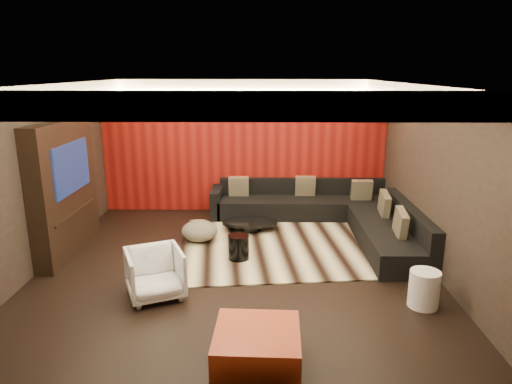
{
  "coord_description": "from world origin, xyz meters",
  "views": [
    {
      "loc": [
        0.41,
        -6.58,
        2.98
      ],
      "look_at": [
        0.3,
        0.6,
        1.05
      ],
      "focal_mm": 32.0,
      "sensor_mm": 36.0,
      "label": 1
    }
  ],
  "objects_px": {
    "armchair": "(155,274)",
    "sectional_sofa": "(331,215)",
    "white_side_table": "(424,289)",
    "drum_stool": "(239,247)",
    "coffee_table": "(250,225)",
    "orange_ottoman": "(257,348)"
  },
  "relations": [
    {
      "from": "armchair",
      "to": "sectional_sofa",
      "type": "relative_size",
      "value": 0.2
    },
    {
      "from": "white_side_table",
      "to": "sectional_sofa",
      "type": "xyz_separation_m",
      "value": [
        -0.77,
        3.06,
        0.02
      ]
    },
    {
      "from": "armchair",
      "to": "white_side_table",
      "type": "bearing_deg",
      "value": -26.98
    },
    {
      "from": "drum_stool",
      "to": "sectional_sofa",
      "type": "bearing_deg",
      "value": 43.02
    },
    {
      "from": "sectional_sofa",
      "to": "armchair",
      "type": "bearing_deg",
      "value": -134.2
    },
    {
      "from": "coffee_table",
      "to": "white_side_table",
      "type": "distance_m",
      "value": 3.67
    },
    {
      "from": "coffee_table",
      "to": "orange_ottoman",
      "type": "relative_size",
      "value": 1.21
    },
    {
      "from": "drum_stool",
      "to": "white_side_table",
      "type": "bearing_deg",
      "value": -30.54
    },
    {
      "from": "coffee_table",
      "to": "sectional_sofa",
      "type": "distance_m",
      "value": 1.59
    },
    {
      "from": "drum_stool",
      "to": "orange_ottoman",
      "type": "bearing_deg",
      "value": -82.98
    },
    {
      "from": "coffee_table",
      "to": "orange_ottoman",
      "type": "distance_m",
      "value": 4.09
    },
    {
      "from": "coffee_table",
      "to": "white_side_table",
      "type": "height_order",
      "value": "white_side_table"
    },
    {
      "from": "armchair",
      "to": "sectional_sofa",
      "type": "distance_m",
      "value": 3.97
    },
    {
      "from": "drum_stool",
      "to": "armchair",
      "type": "height_order",
      "value": "armchair"
    },
    {
      "from": "drum_stool",
      "to": "armchair",
      "type": "bearing_deg",
      "value": -130.23
    },
    {
      "from": "orange_ottoman",
      "to": "armchair",
      "type": "relative_size",
      "value": 1.2
    },
    {
      "from": "coffee_table",
      "to": "white_side_table",
      "type": "xyz_separation_m",
      "value": [
        2.33,
        -2.83,
        0.13
      ]
    },
    {
      "from": "coffee_table",
      "to": "armchair",
      "type": "relative_size",
      "value": 1.45
    },
    {
      "from": "white_side_table",
      "to": "coffee_table",
      "type": "bearing_deg",
      "value": 129.49
    },
    {
      "from": "orange_ottoman",
      "to": "coffee_table",
      "type": "bearing_deg",
      "value": 92.69
    },
    {
      "from": "coffee_table",
      "to": "armchair",
      "type": "height_order",
      "value": "armchair"
    },
    {
      "from": "coffee_table",
      "to": "armchair",
      "type": "xyz_separation_m",
      "value": [
        -1.2,
        -2.62,
        0.22
      ]
    }
  ]
}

